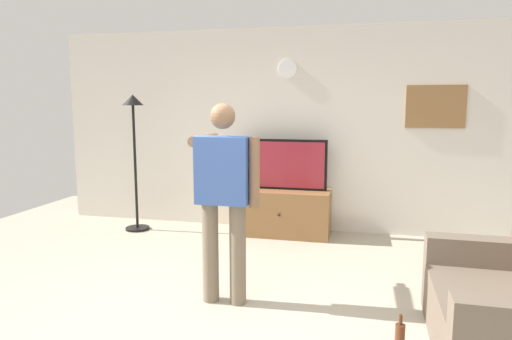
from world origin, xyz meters
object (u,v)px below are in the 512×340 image
at_px(television, 284,164).
at_px(person_standing_nearer_lamp, 224,191).
at_px(floor_lamp, 134,134).
at_px(beverage_bottle, 400,340).
at_px(framed_picture, 436,107).
at_px(tv_stand, 283,212).
at_px(wall_clock, 288,69).
at_px(side_couch, 510,311).

bearing_deg(television, person_standing_nearer_lamp, -93.61).
height_order(floor_lamp, beverage_bottle, floor_lamp).
bearing_deg(person_standing_nearer_lamp, framed_picture, 50.76).
bearing_deg(tv_stand, floor_lamp, -173.43).
xyz_separation_m(wall_clock, beverage_bottle, (1.27, -3.02, -2.03)).
bearing_deg(wall_clock, side_couch, -54.89).
bearing_deg(floor_lamp, side_couch, -30.24).
height_order(tv_stand, person_standing_nearer_lamp, person_standing_nearer_lamp).
relative_size(tv_stand, floor_lamp, 0.67).
height_order(wall_clock, beverage_bottle, wall_clock).
distance_m(television, person_standing_nearer_lamp, 2.19).
bearing_deg(framed_picture, tv_stand, -170.95).
xyz_separation_m(framed_picture, side_couch, (0.13, -2.83, -1.34)).
bearing_deg(television, wall_clock, 90.00).
bearing_deg(wall_clock, framed_picture, 0.15).
bearing_deg(person_standing_nearer_lamp, side_couch, -10.46).
bearing_deg(television, floor_lamp, -172.10).
height_order(tv_stand, television, television).
xyz_separation_m(television, side_couch, (1.99, -2.58, -0.60)).
height_order(floor_lamp, side_couch, floor_lamp).
bearing_deg(side_couch, person_standing_nearer_lamp, 169.54).
xyz_separation_m(framed_picture, person_standing_nearer_lamp, (-1.99, -2.44, -0.69)).
bearing_deg(beverage_bottle, tv_stand, 114.90).
distance_m(tv_stand, beverage_bottle, 3.02).
xyz_separation_m(tv_stand, person_standing_nearer_lamp, (-0.14, -2.14, 0.68)).
distance_m(tv_stand, side_couch, 3.22).
bearing_deg(tv_stand, person_standing_nearer_lamp, -93.69).
bearing_deg(person_standing_nearer_lamp, floor_lamp, 133.76).
relative_size(person_standing_nearer_lamp, side_couch, 1.18).
relative_size(television, person_standing_nearer_lamp, 0.66).
distance_m(wall_clock, framed_picture, 1.92).
distance_m(framed_picture, person_standing_nearer_lamp, 3.22).
height_order(framed_picture, floor_lamp, framed_picture).
relative_size(wall_clock, floor_lamp, 0.13).
bearing_deg(person_standing_nearer_lamp, tv_stand, 86.31).
height_order(tv_stand, side_couch, side_couch).
bearing_deg(side_couch, television, 127.58).
xyz_separation_m(wall_clock, floor_lamp, (-1.97, -0.52, -0.85)).
xyz_separation_m(floor_lamp, beverage_bottle, (3.24, -2.50, -1.18)).
relative_size(tv_stand, wall_clock, 5.09).
bearing_deg(wall_clock, tv_stand, -90.00).
relative_size(framed_picture, person_standing_nearer_lamp, 0.42).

